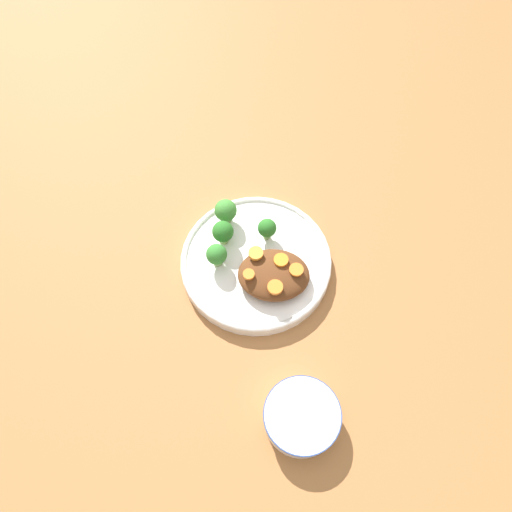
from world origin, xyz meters
TOP-DOWN VIEW (x-y plane):
  - ground_plane at (0.00, 0.00)m, footprint 4.00×4.00m
  - plate at (0.00, 0.00)m, footprint 0.26×0.26m
  - dip_bowl at (-0.08, 0.26)m, footprint 0.11×0.11m
  - stew_mound at (-0.03, 0.04)m, footprint 0.12×0.09m
  - broccoli_floret_0 at (0.06, -0.04)m, footprint 0.04×0.04m
  - broccoli_floret_1 at (0.06, -0.08)m, footprint 0.04×0.04m
  - broccoli_floret_2 at (-0.02, -0.05)m, footprint 0.03×0.03m
  - broccoli_floret_3 at (0.06, 0.01)m, footprint 0.04×0.04m
  - carrot_slice_0 at (-0.03, 0.07)m, footprint 0.03×0.03m
  - carrot_slice_1 at (-0.00, 0.01)m, footprint 0.02×0.02m
  - carrot_slice_2 at (0.01, 0.05)m, footprint 0.02×0.02m
  - carrot_slice_3 at (-0.04, 0.02)m, footprint 0.02×0.02m
  - carrot_slice_4 at (-0.07, 0.03)m, footprint 0.02×0.02m

SIDE VIEW (x-z plane):
  - ground_plane at x=0.00m, z-range 0.00..0.00m
  - plate at x=0.00m, z-range 0.00..0.03m
  - dip_bowl at x=-0.08m, z-range 0.00..0.05m
  - stew_mound at x=-0.03m, z-range 0.02..0.06m
  - broccoli_floret_2 at x=-0.02m, z-range 0.03..0.07m
  - broccoli_floret_3 at x=0.06m, z-range 0.03..0.07m
  - broccoli_floret_1 at x=0.06m, z-range 0.02..0.08m
  - broccoli_floret_0 at x=0.06m, z-range 0.03..0.08m
  - carrot_slice_4 at x=-0.07m, z-range 0.06..0.06m
  - carrot_slice_3 at x=-0.04m, z-range 0.06..0.06m
  - carrot_slice_2 at x=0.01m, z-range 0.06..0.06m
  - carrot_slice_0 at x=-0.03m, z-range 0.06..0.06m
  - carrot_slice_1 at x=0.00m, z-range 0.06..0.06m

